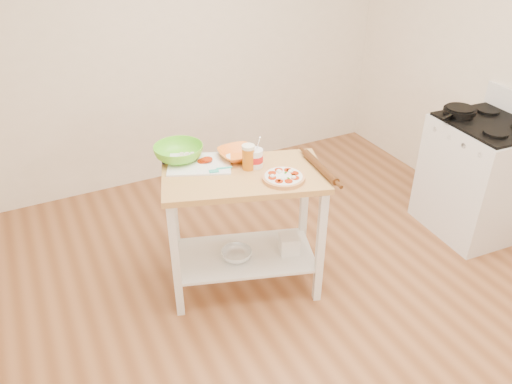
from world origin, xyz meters
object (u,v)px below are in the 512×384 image
object	(u,v)px
yogurt_tub	(255,158)
gas_stove	(477,177)
skillet	(459,111)
shelf_bin	(289,244)
beer_pint	(248,157)
cutting_board	(199,163)
orange_bowl	(238,154)
rolling_pin	(320,167)
prep_island	(244,208)
green_bowl	(179,153)
pizza	(284,177)
knife	(176,160)
shelf_glass_bowl	(237,255)
spatula	(219,169)

from	to	relation	value
yogurt_tub	gas_stove	bearing A→B (deg)	-7.29
skillet	shelf_bin	size ratio (longest dim) A/B	2.85
beer_pint	yogurt_tub	distance (m)	0.06
cutting_board	yogurt_tub	bearing A→B (deg)	-8.57
gas_stove	skillet	xyz separation A→B (m)	(-0.11, 0.22, 0.50)
orange_bowl	rolling_pin	distance (m)	0.55
gas_stove	rolling_pin	bearing A→B (deg)	-176.39
skillet	beer_pint	bearing A→B (deg)	162.79
skillet	rolling_pin	size ratio (longest dim) A/B	0.89
prep_island	yogurt_tub	xyz separation A→B (m)	(0.10, 0.04, 0.32)
cutting_board	yogurt_tub	xyz separation A→B (m)	(0.31, -0.19, 0.05)
skillet	green_bowl	bearing A→B (deg)	154.47
skillet	rolling_pin	bearing A→B (deg)	171.77
pizza	knife	bearing A→B (deg)	135.05
beer_pint	shelf_glass_bowl	size ratio (longest dim) A/B	0.79
yogurt_tub	shelf_glass_bowl	size ratio (longest dim) A/B	1.04
skillet	shelf_bin	world-z (taller)	skillet
rolling_pin	orange_bowl	bearing A→B (deg)	135.77
pizza	green_bowl	size ratio (longest dim) A/B	0.82
gas_stove	yogurt_tub	distance (m)	1.92
orange_bowl	shelf_bin	world-z (taller)	orange_bowl
skillet	shelf_bin	bearing A→B (deg)	168.28
knife	beer_pint	distance (m)	0.48
skillet	orange_bowl	distance (m)	1.79
yogurt_tub	green_bowl	bearing A→B (deg)	142.35
yogurt_tub	shelf_bin	bearing A→B (deg)	-40.09
skillet	rolling_pin	xyz separation A→B (m)	(-1.39, -0.21, -0.05)
gas_stove	pizza	world-z (taller)	gas_stove
yogurt_tub	beer_pint	bearing A→B (deg)	-174.91
prep_island	orange_bowl	world-z (taller)	orange_bowl
cutting_board	rolling_pin	size ratio (longest dim) A/B	1.16
prep_island	spatula	size ratio (longest dim) A/B	7.25
cutting_board	knife	world-z (taller)	cutting_board
gas_stove	pizza	distance (m)	1.82
green_bowl	pizza	bearing A→B (deg)	-47.94
rolling_pin	shelf_bin	distance (m)	0.62
skillet	yogurt_tub	xyz separation A→B (m)	(-1.73, 0.02, -0.01)
beer_pint	yogurt_tub	world-z (taller)	yogurt_tub
pizza	shelf_glass_bowl	bearing A→B (deg)	147.54
cutting_board	spatula	xyz separation A→B (m)	(0.08, -0.15, 0.01)
yogurt_tub	rolling_pin	bearing A→B (deg)	-33.52
spatula	yogurt_tub	xyz separation A→B (m)	(0.23, -0.04, 0.04)
yogurt_tub	knife	bearing A→B (deg)	146.50
beer_pint	shelf_glass_bowl	distance (m)	0.70
pizza	shelf_glass_bowl	size ratio (longest dim) A/B	1.27
cutting_board	skillet	bearing A→B (deg)	17.19
skillet	green_bowl	world-z (taller)	green_bowl
spatula	orange_bowl	world-z (taller)	orange_bowl
prep_island	rolling_pin	distance (m)	0.56
skillet	orange_bowl	world-z (taller)	skillet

